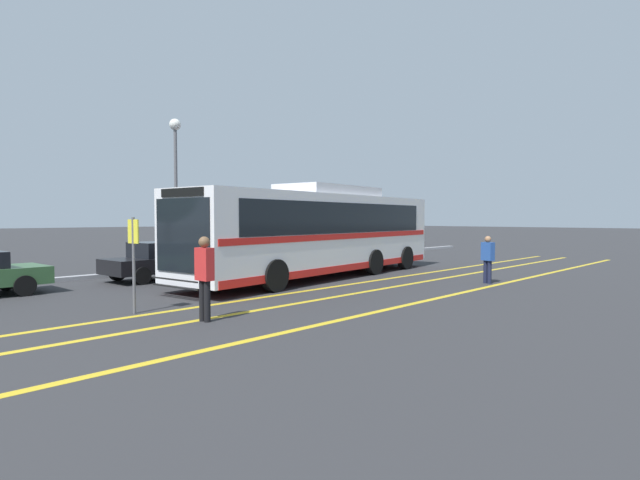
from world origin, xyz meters
The scene contains 13 objects.
ground_plane centered at (0.00, 0.00, 0.00)m, with size 220.00×220.00×0.00m, color #2D2D30.
lane_strip_0 centered at (-1.40, -2.56, 0.00)m, with size 0.20×32.62×0.01m, color gold.
lane_strip_1 centered at (-1.40, -3.99, 0.00)m, with size 0.20×32.62×0.01m, color gold.
lane_strip_2 centered at (-1.40, -6.21, 0.00)m, with size 0.20×32.62×0.01m, color gold.
curb_strip centered at (-1.40, 5.35, 0.07)m, with size 40.62×0.36×0.15m, color #99999E.
transit_bus centered at (-1.39, -0.36, 1.77)m, with size 13.12×4.04×3.46m.
parked_car_1 centered at (-5.98, 3.32, 0.69)m, with size 4.03×2.02×1.37m.
parked_car_2 centered at (0.81, 3.29, 0.79)m, with size 4.82×2.14×1.60m.
parked_car_3 centered at (7.15, 3.56, 0.75)m, with size 4.00×1.87×1.45m.
pedestrian_0 centered at (-9.02, -4.19, 1.06)m, with size 0.24×0.43×1.84m.
pedestrian_1 centered at (1.19, -5.80, 0.92)m, with size 0.32×0.46×1.62m.
bus_stop_sign centered at (-9.65, -2.22, 1.43)m, with size 0.08×0.40×2.25m.
street_lamp centered at (-3.78, 5.92, 4.59)m, with size 0.49×0.49×6.47m.
Camera 1 is at (-15.04, -13.36, 2.23)m, focal length 28.00 mm.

